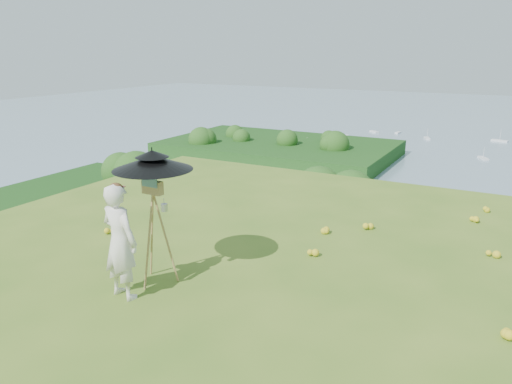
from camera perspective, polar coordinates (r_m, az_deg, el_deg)
The scene contains 11 objects.
ground at distance 7.50m, azimuth 3.00°, elevation -11.02°, with size 14.00×14.00×0.00m, color #497120.
shoreline_tier at distance 90.16m, azimuth 24.12°, elevation -11.38°, with size 170.00×28.00×8.00m, color #73685C.
peninsula at distance 181.78m, azimuth 2.63°, elevation 5.77°, with size 90.00×60.00×12.00m, color #113A10, non-canonical shape.
slope_trees at distance 45.07m, azimuth 22.56°, elevation -9.37°, with size 110.00×50.00×6.00m, color #254D17, non-canonical shape.
harbor_town at distance 87.52m, azimuth 24.61°, elevation -7.58°, with size 110.00×22.00×5.00m, color silver, non-canonical shape.
moored_boats at distance 171.79m, azimuth 22.65°, elevation 2.34°, with size 140.00×140.00×0.70m, color white, non-canonical shape.
wildflowers at distance 7.67m, azimuth 3.82°, elevation -9.86°, with size 10.00×10.50×0.12m, color gold, non-canonical shape.
painter at distance 7.21m, azimuth -15.28°, elevation -5.48°, with size 0.61×0.40×1.67m, color white.
field_easel at distance 7.53m, azimuth -11.48°, elevation -4.06°, with size 0.66×0.66×1.72m, color #A38444, non-canonical shape.
sun_umbrella at distance 7.30m, azimuth -11.71°, elevation 2.53°, with size 1.16×1.16×0.65m, color black, non-canonical shape.
painter_cap at distance 6.96m, azimuth -15.75°, elevation 0.57°, with size 0.20×0.24×0.10m, color #C36B6C, non-canonical shape.
Camera 1 is at (2.84, -6.04, 3.41)m, focal length 35.00 mm.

